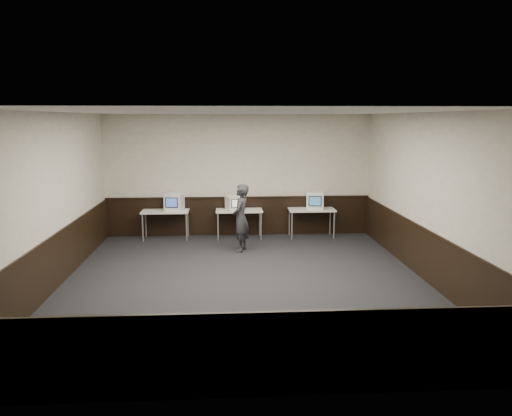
{
  "coord_description": "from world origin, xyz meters",
  "views": [
    {
      "loc": [
        -0.37,
        -9.11,
        3.07
      ],
      "look_at": [
        0.31,
        1.6,
        1.15
      ],
      "focal_mm": 35.0,
      "sensor_mm": 36.0,
      "label": 1
    }
  ],
  "objects_px": {
    "desk_left": "(165,213)",
    "emac_left": "(174,202)",
    "desk_center": "(239,212)",
    "desk_right": "(312,212)",
    "emac_right": "(315,201)",
    "emac_center": "(234,203)",
    "person": "(241,218)"
  },
  "relations": [
    {
      "from": "desk_left",
      "to": "emac_left",
      "type": "height_order",
      "value": "emac_left"
    },
    {
      "from": "desk_center",
      "to": "desk_right",
      "type": "relative_size",
      "value": 1.0
    },
    {
      "from": "desk_right",
      "to": "desk_center",
      "type": "bearing_deg",
      "value": 180.0
    },
    {
      "from": "emac_right",
      "to": "emac_left",
      "type": "bearing_deg",
      "value": -169.19
    },
    {
      "from": "emac_center",
      "to": "emac_right",
      "type": "height_order",
      "value": "emac_right"
    },
    {
      "from": "desk_left",
      "to": "emac_left",
      "type": "bearing_deg",
      "value": 5.29
    },
    {
      "from": "desk_right",
      "to": "emac_center",
      "type": "xyz_separation_m",
      "value": [
        -2.03,
        -0.02,
        0.26
      ]
    },
    {
      "from": "emac_right",
      "to": "desk_left",
      "type": "bearing_deg",
      "value": -168.85
    },
    {
      "from": "emac_right",
      "to": "desk_right",
      "type": "bearing_deg",
      "value": -168.05
    },
    {
      "from": "emac_center",
      "to": "desk_right",
      "type": "bearing_deg",
      "value": -18.36
    },
    {
      "from": "person",
      "to": "desk_center",
      "type": "bearing_deg",
      "value": -164.3
    },
    {
      "from": "desk_center",
      "to": "emac_right",
      "type": "relative_size",
      "value": 2.21
    },
    {
      "from": "desk_right",
      "to": "emac_right",
      "type": "distance_m",
      "value": 0.31
    },
    {
      "from": "desk_right",
      "to": "emac_right",
      "type": "height_order",
      "value": "emac_right"
    },
    {
      "from": "desk_left",
      "to": "person",
      "type": "relative_size",
      "value": 0.76
    },
    {
      "from": "desk_right",
      "to": "emac_center",
      "type": "height_order",
      "value": "emac_center"
    },
    {
      "from": "desk_center",
      "to": "desk_right",
      "type": "bearing_deg",
      "value": 0.0
    },
    {
      "from": "emac_left",
      "to": "emac_right",
      "type": "relative_size",
      "value": 0.99
    },
    {
      "from": "desk_center",
      "to": "emac_left",
      "type": "relative_size",
      "value": 2.24
    },
    {
      "from": "desk_right",
      "to": "person",
      "type": "xyz_separation_m",
      "value": [
        -1.9,
        -1.31,
        0.11
      ]
    },
    {
      "from": "desk_center",
      "to": "emac_center",
      "type": "xyz_separation_m",
      "value": [
        -0.13,
        -0.02,
        0.26
      ]
    },
    {
      "from": "emac_center",
      "to": "person",
      "type": "bearing_deg",
      "value": -102.85
    },
    {
      "from": "desk_right",
      "to": "emac_left",
      "type": "bearing_deg",
      "value": 179.65
    },
    {
      "from": "person",
      "to": "emac_left",
      "type": "bearing_deg",
      "value": -112.9
    },
    {
      "from": "desk_left",
      "to": "emac_left",
      "type": "distance_m",
      "value": 0.37
    },
    {
      "from": "desk_center",
      "to": "emac_right",
      "type": "height_order",
      "value": "emac_right"
    },
    {
      "from": "desk_left",
      "to": "person",
      "type": "height_order",
      "value": "person"
    },
    {
      "from": "desk_left",
      "to": "desk_right",
      "type": "relative_size",
      "value": 1.0
    },
    {
      "from": "desk_right",
      "to": "emac_right",
      "type": "xyz_separation_m",
      "value": [
        0.09,
        0.0,
        0.29
      ]
    },
    {
      "from": "desk_center",
      "to": "desk_right",
      "type": "distance_m",
      "value": 1.9
    },
    {
      "from": "emac_right",
      "to": "person",
      "type": "relative_size",
      "value": 0.34
    },
    {
      "from": "desk_left",
      "to": "desk_center",
      "type": "height_order",
      "value": "same"
    }
  ]
}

